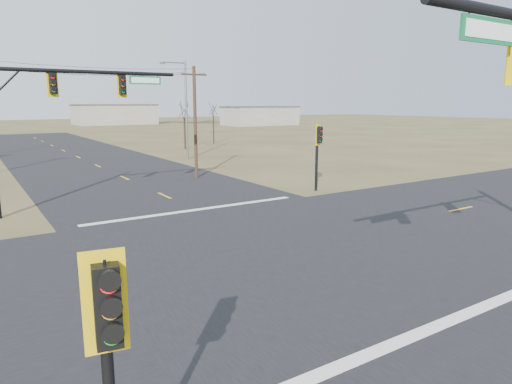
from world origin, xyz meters
TOP-DOWN VIEW (x-y plane):
  - ground at (0.00, 0.00)m, footprint 320.00×320.00m
  - road_ew at (0.00, 0.00)m, footprint 160.00×14.00m
  - road_ns at (0.00, 0.00)m, footprint 14.00×160.00m
  - stop_bar_near at (0.00, -7.50)m, footprint 12.00×0.40m
  - stop_bar_far at (0.00, 7.50)m, footprint 12.00×0.40m
  - mast_arm_far at (-6.13, 11.23)m, footprint 9.61×0.50m
  - pedestal_signal_ne at (8.93, 8.18)m, footprint 0.67×0.58m
  - pedestal_signal_sw at (-8.82, -8.62)m, footprint 0.62×0.53m
  - utility_pole_near at (4.57, 17.03)m, footprint 2.01×0.24m
  - streetlight_a at (8.78, 28.32)m, footprint 2.67×0.27m
  - bare_tree_c at (13.04, 37.98)m, footprint 3.11×3.11m
  - bare_tree_d at (19.60, 42.96)m, footprint 2.86×2.86m
  - warehouse_mid at (25.00, 110.00)m, footprint 20.00×12.00m
  - warehouse_right at (55.00, 85.00)m, footprint 18.00×10.00m

SIDE VIEW (x-z plane):
  - ground at x=0.00m, z-range 0.00..0.00m
  - road_ew at x=0.00m, z-range 0.00..0.02m
  - road_ns at x=0.00m, z-range 0.00..0.02m
  - stop_bar_near at x=0.00m, z-range 0.03..0.03m
  - stop_bar_far at x=0.00m, z-range 0.03..0.03m
  - warehouse_right at x=55.00m, z-range 0.00..4.50m
  - warehouse_mid at x=25.00m, z-range 0.00..5.00m
  - pedestal_signal_sw at x=-8.82m, z-range 0.93..4.80m
  - pedestal_signal_ne at x=8.93m, z-range 1.00..5.32m
  - utility_pole_near at x=4.57m, z-range 0.21..8.42m
  - bare_tree_d at x=19.60m, z-range 1.82..7.77m
  - bare_tree_c at x=13.04m, z-range 1.75..7.88m
  - streetlight_a at x=8.78m, z-range 0.59..10.19m
  - mast_arm_far at x=-6.13m, z-range 1.69..9.47m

